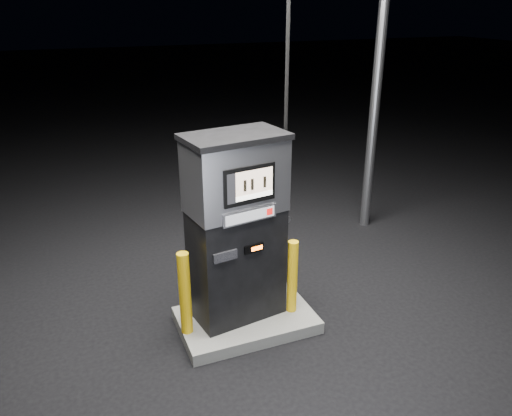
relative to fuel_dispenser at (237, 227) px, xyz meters
name	(u,v)px	position (x,y,z in m)	size (l,w,h in m)	color
ground	(246,325)	(0.07, -0.10, -1.29)	(80.00, 80.00, 0.00)	black
pump_island	(246,320)	(0.07, -0.10, -1.22)	(1.60, 1.00, 0.15)	slate
fuel_dispenser	(237,227)	(0.00, 0.00, 0.00)	(1.27, 0.81, 4.60)	black
bollard_left	(185,294)	(-0.67, -0.14, -0.64)	(0.13, 0.13, 1.01)	yellow
bollard_right	(292,277)	(0.62, -0.20, -0.67)	(0.12, 0.12, 0.93)	yellow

